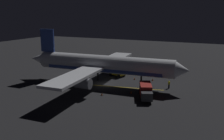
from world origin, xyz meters
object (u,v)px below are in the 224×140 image
Objects in this scene: traffic_cone_near_left at (131,92)px; traffic_cone_far at (134,79)px; ground_crew_worker at (169,84)px; traffic_cone_under_wing at (153,80)px; airliner at (101,65)px; baggage_truck at (146,91)px; catering_truck at (115,71)px; traffic_cone_near_right at (102,94)px.

traffic_cone_near_left and traffic_cone_far have the same top height.
traffic_cone_under_wing is at bearing -132.23° from ground_crew_worker.
airliner is 9.63m from traffic_cone_far.
ground_crew_worker is (-7.85, 2.66, -0.44)m from baggage_truck.
ground_crew_worker is 3.16× the size of traffic_cone_under_wing.
traffic_cone_near_left is at bearing 16.70° from traffic_cone_far.
baggage_truck is at bearing -18.72° from ground_crew_worker.
traffic_cone_near_left is (6.68, -6.03, -0.64)m from ground_crew_worker.
ground_crew_worker is (4.91, 14.77, -0.37)m from catering_truck.
ground_crew_worker is at bearing 69.02° from traffic_cone_far.
traffic_cone_under_wing is at bearing 128.20° from airliner.
ground_crew_worker is 9.74m from traffic_cone_far.
traffic_cone_near_right is 15.77m from traffic_cone_under_wing.
catering_truck is at bearing -178.25° from airliner.
traffic_cone_under_wing is at bearing 102.08° from traffic_cone_far.
airliner reaches higher than traffic_cone_near_left.
catering_truck reaches higher than traffic_cone_near_left.
catering_truck is at bearing -165.26° from traffic_cone_near_right.
traffic_cone_near_right is 1.00× the size of traffic_cone_under_wing.
traffic_cone_far is at bearing 172.86° from traffic_cone_near_right.
traffic_cone_near_left is at bearing 37.02° from catering_truck.
baggage_truck is at bearing 70.94° from traffic_cone_near_left.
ground_crew_worker is at bearing 47.77° from traffic_cone_under_wing.
traffic_cone_far is (-3.48, -9.08, -0.64)m from ground_crew_worker.
catering_truck is at bearing -136.49° from baggage_truck.
traffic_cone_near_left and traffic_cone_near_right have the same top height.
catering_truck is (-12.76, -12.11, -0.07)m from baggage_truck.
baggage_truck is 12.45× the size of traffic_cone_under_wing.
baggage_truck is 12.45× the size of traffic_cone_near_right.
traffic_cone_near_left and traffic_cone_under_wing have the same top height.
ground_crew_worker is 6.56m from traffic_cone_under_wing.
airliner reaches higher than ground_crew_worker.
traffic_cone_under_wing is (0.53, 9.94, -1.00)m from catering_truck.
baggage_truck reaches higher than traffic_cone_far.
airliner is 21.89× the size of ground_crew_worker.
catering_truck is 10.96× the size of traffic_cone_near_right.
ground_crew_worker is at bearing 133.41° from traffic_cone_near_right.
baggage_truck reaches higher than catering_truck.
traffic_cone_under_wing is at bearing 86.97° from catering_truck.
catering_truck is 15.57m from ground_crew_worker.
traffic_cone_near_left is (3.44, 8.50, -4.24)m from airliner.
ground_crew_worker is 3.16× the size of traffic_cone_far.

